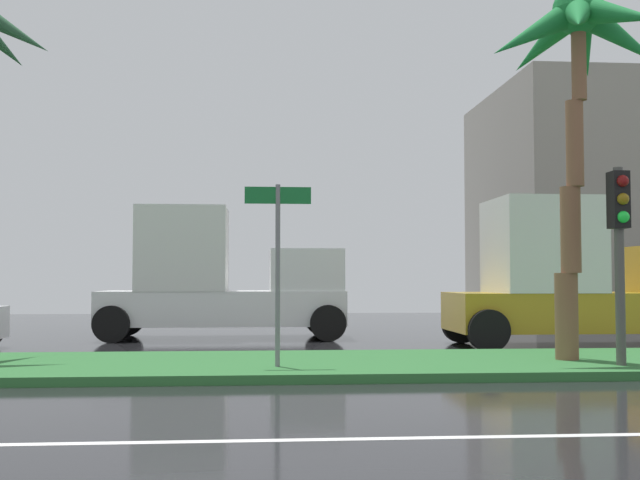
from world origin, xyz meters
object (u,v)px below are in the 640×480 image
street_name_sign (278,249)px  box_truck_lead (220,280)px  palm_tree_centre_left (578,55)px  box_truck_following (582,280)px  traffic_signal_median_right (619,228)px

street_name_sign → box_truck_lead: (-1.32, 8.09, -0.53)m
palm_tree_centre_left → box_truck_following: 6.36m
traffic_signal_median_right → box_truck_following: 5.61m
traffic_signal_median_right → box_truck_following: (1.60, 5.30, -0.88)m
box_truck_lead → box_truck_following: same height
palm_tree_centre_left → box_truck_following: (1.93, 4.52, -4.04)m
street_name_sign → box_truck_lead: size_ratio=0.47×
palm_tree_centre_left → traffic_signal_median_right: 3.27m
traffic_signal_median_right → box_truck_lead: traffic_signal_median_right is taller
traffic_signal_median_right → box_truck_lead: size_ratio=0.52×
box_truck_following → box_truck_lead: bearing=160.4°
traffic_signal_median_right → street_name_sign: traffic_signal_median_right is taller
box_truck_lead → box_truck_following: size_ratio=1.00×
palm_tree_centre_left → box_truck_following: bearing=66.9°
box_truck_following → palm_tree_centre_left: bearing=-113.1°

